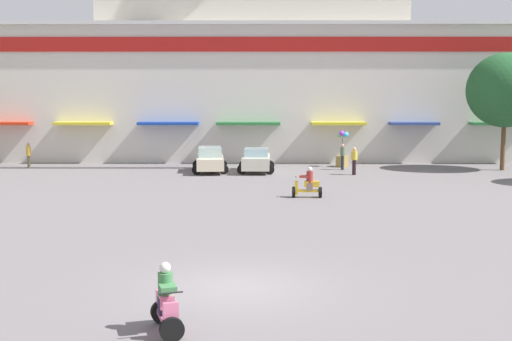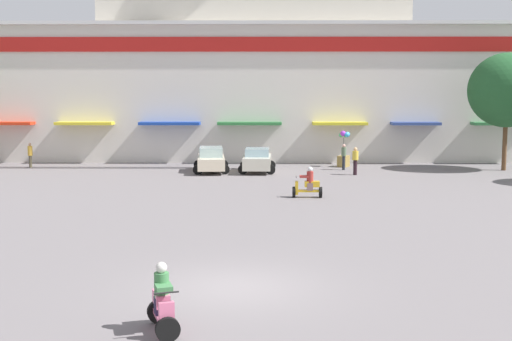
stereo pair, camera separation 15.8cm
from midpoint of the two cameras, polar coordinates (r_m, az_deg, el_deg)
ground_plane at (r=30.62m, az=-0.86°, el=-2.83°), size 128.00×128.00×0.00m
colonial_building at (r=53.86m, az=-0.35°, el=10.80°), size 40.36×17.95×21.19m
plaza_tree_3 at (r=45.74m, az=20.31°, el=6.40°), size 4.89×4.65×7.49m
parked_car_0 at (r=42.45m, az=-4.03°, el=0.94°), size 2.49×4.60×1.56m
parked_car_1 at (r=42.18m, az=-0.09°, el=0.90°), size 2.35×3.92×1.50m
scooter_rider_3 at (r=32.37m, az=4.26°, el=-1.23°), size 1.43×0.55×1.49m
scooter_rider_4 at (r=14.78m, az=-7.91°, el=-11.14°), size 0.90×1.42×1.51m
pedestrian_1 at (r=46.99m, az=-18.82°, el=1.37°), size 0.44×0.44×1.65m
pedestrian_2 at (r=43.64m, az=7.25°, el=1.32°), size 0.40×0.40×1.67m
pedestrian_3 at (r=41.17m, az=8.22°, el=0.96°), size 0.49×0.49×1.69m
balloon_vendor_cart at (r=45.41m, az=7.25°, el=1.56°), size 0.94×1.07×2.43m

